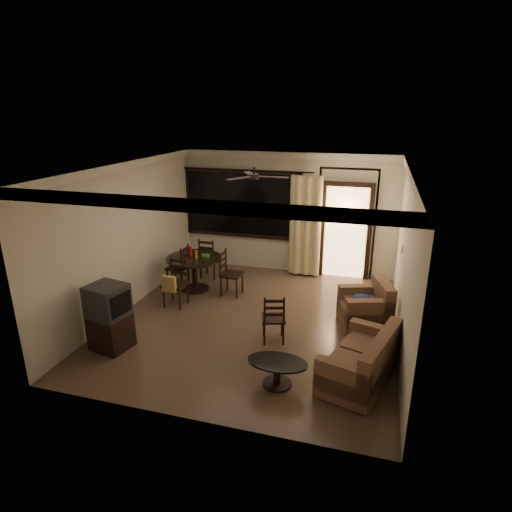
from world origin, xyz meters
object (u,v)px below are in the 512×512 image
(dining_chair_south, at_px, (175,291))
(tv_cabinet, at_px, (109,317))
(dining_chair_east, at_px, (231,282))
(armchair, at_px, (367,308))
(side_chair, at_px, (273,327))
(dining_table, at_px, (194,264))
(sofa, at_px, (363,363))
(coffee_table, at_px, (277,369))
(dining_chair_west, at_px, (179,275))
(dining_chair_north, at_px, (210,265))

(dining_chair_south, distance_m, tv_cabinet, 1.76)
(dining_chair_east, xyz_separation_m, armchair, (2.78, -0.62, 0.06))
(side_chair, bearing_deg, dining_table, -54.67)
(sofa, relative_size, coffee_table, 1.85)
(dining_chair_east, distance_m, coffee_table, 3.22)
(dining_table, xyz_separation_m, side_chair, (2.14, -1.64, -0.32))
(dining_chair_west, bearing_deg, dining_chair_east, 89.14)
(dining_chair_east, distance_m, side_chair, 2.07)
(tv_cabinet, height_order, side_chair, tv_cabinet)
(coffee_table, bearing_deg, side_chair, 106.42)
(sofa, distance_m, armchair, 1.74)
(dining_chair_north, bearing_deg, coffee_table, 126.74)
(coffee_table, distance_m, side_chair, 1.21)
(dining_table, bearing_deg, dining_chair_north, 87.69)
(dining_chair_south, bearing_deg, dining_chair_west, 114.55)
(dining_chair_west, height_order, dining_chair_east, same)
(dining_chair_north, height_order, coffee_table, dining_chair_north)
(dining_chair_east, height_order, sofa, dining_chair_east)
(dining_chair_east, bearing_deg, armchair, -100.08)
(dining_chair_east, bearing_deg, dining_table, 89.92)
(dining_chair_north, height_order, side_chair, dining_chair_north)
(dining_chair_east, bearing_deg, dining_chair_south, 135.70)
(dining_chair_east, height_order, dining_chair_north, same)
(armchair, distance_m, side_chair, 1.78)
(coffee_table, bearing_deg, armchair, 62.20)
(dining_chair_north, distance_m, armchair, 3.86)
(sofa, xyz_separation_m, side_chair, (-1.49, 0.75, -0.05))
(dining_chair_east, relative_size, dining_chair_north, 1.00)
(dining_table, distance_m, armchair, 3.68)
(dining_chair_east, bearing_deg, sofa, -127.77)
(coffee_table, height_order, side_chair, side_chair)
(armchair, bearing_deg, side_chair, -164.04)
(coffee_table, bearing_deg, dining_chair_north, 124.30)
(tv_cabinet, xyz_separation_m, armchair, (3.95, 1.93, -0.21))
(sofa, bearing_deg, dining_chair_south, 174.08)
(dining_chair_west, xyz_separation_m, sofa, (4.02, -2.43, 0.02))
(dining_chair_east, bearing_deg, dining_chair_north, 46.76)
(sofa, height_order, armchair, armchair)
(armchair, xyz_separation_m, side_chair, (-1.48, -0.99, -0.08))
(dining_chair_east, relative_size, sofa, 0.60)
(dining_chair_east, height_order, coffee_table, dining_chair_east)
(dining_chair_west, bearing_deg, dining_chair_north, 152.49)
(dining_chair_north, relative_size, coffee_table, 1.11)
(side_chair, bearing_deg, coffee_table, 89.30)
(dining_chair_west, xyz_separation_m, side_chair, (2.54, -1.68, -0.02))
(dining_chair_west, xyz_separation_m, tv_cabinet, (0.07, -2.61, 0.27))
(dining_chair_east, xyz_separation_m, sofa, (2.79, -2.36, 0.02))
(coffee_table, bearing_deg, dining_chair_east, 120.74)
(dining_chair_east, distance_m, sofa, 3.65)
(dining_chair_south, height_order, side_chair, dining_chair_south)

